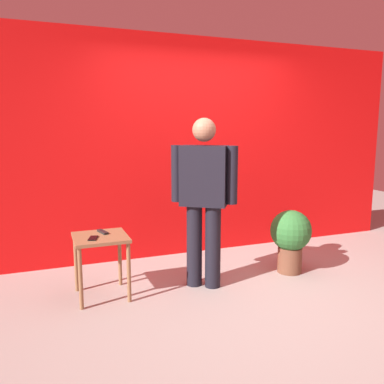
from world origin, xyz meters
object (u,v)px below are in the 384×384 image
Objects in this scene: side_table at (101,246)px; potted_plant at (291,236)px; cell_phone at (93,238)px; standing_person at (204,194)px; tv_remote at (103,232)px.

potted_plant reaches higher than side_table.
standing_person is at bearing 16.20° from cell_phone.
side_table is 0.85× the size of potted_plant.
standing_person reaches higher than tv_remote.
potted_plant is at bearing -2.78° from side_table.
side_table is at bearing 174.00° from standing_person.
cell_phone is at bearing -135.84° from side_table.
standing_person reaches higher than potted_plant.
standing_person is 1.15m from potted_plant.
standing_person is 1.11m from cell_phone.
standing_person is at bearing -6.00° from side_table.
potted_plant is at bearing 17.20° from cell_phone.
standing_person is 2.41× the size of potted_plant.
cell_phone is 0.20m from tv_remote.
potted_plant is (1.97, -0.20, -0.19)m from tv_remote.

